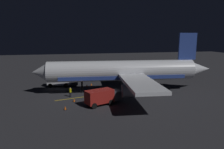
% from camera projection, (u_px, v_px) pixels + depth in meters
% --- Properties ---
extents(ground_plane, '(180.00, 180.00, 0.20)m').
position_uv_depth(ground_plane, '(122.00, 92.00, 41.91)').
color(ground_plane, '#2B2B30').
extents(apron_guide_stripe, '(4.70, 17.74, 0.01)m').
position_uv_depth(apron_guide_stripe, '(103.00, 94.00, 39.84)').
color(apron_guide_stripe, gold).
rests_on(apron_guide_stripe, ground_plane).
extents(airliner, '(30.76, 35.61, 11.49)m').
position_uv_depth(airliner, '(125.00, 71.00, 41.23)').
color(airliner, white).
rests_on(airliner, ground_plane).
extents(baggage_truck, '(3.18, 6.80, 2.47)m').
position_uv_depth(baggage_truck, '(62.00, 81.00, 45.81)').
color(baggage_truck, silver).
rests_on(baggage_truck, ground_plane).
extents(catering_truck, '(4.18, 6.51, 2.49)m').
position_uv_depth(catering_truck, '(103.00, 97.00, 33.66)').
color(catering_truck, maroon).
rests_on(catering_truck, ground_plane).
extents(ground_crew_worker, '(0.40, 0.40, 1.74)m').
position_uv_depth(ground_crew_worker, '(70.00, 92.00, 37.99)').
color(ground_crew_worker, black).
rests_on(ground_crew_worker, ground_plane).
extents(traffic_cone_near_left, '(0.50, 0.50, 0.55)m').
position_uv_depth(traffic_cone_near_left, '(91.00, 84.00, 46.75)').
color(traffic_cone_near_left, '#EA590F').
rests_on(traffic_cone_near_left, ground_plane).
extents(traffic_cone_near_right, '(0.50, 0.50, 0.55)m').
position_uv_depth(traffic_cone_near_right, '(74.00, 100.00, 35.27)').
color(traffic_cone_near_right, '#EA590F').
rests_on(traffic_cone_near_right, ground_plane).
extents(traffic_cone_under_wing, '(0.50, 0.50, 0.55)m').
position_uv_depth(traffic_cone_under_wing, '(87.00, 85.00, 45.80)').
color(traffic_cone_under_wing, '#EA590F').
rests_on(traffic_cone_under_wing, ground_plane).
extents(traffic_cone_far, '(0.50, 0.50, 0.55)m').
position_uv_depth(traffic_cone_far, '(65.00, 108.00, 31.46)').
color(traffic_cone_far, '#EA590F').
rests_on(traffic_cone_far, ground_plane).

